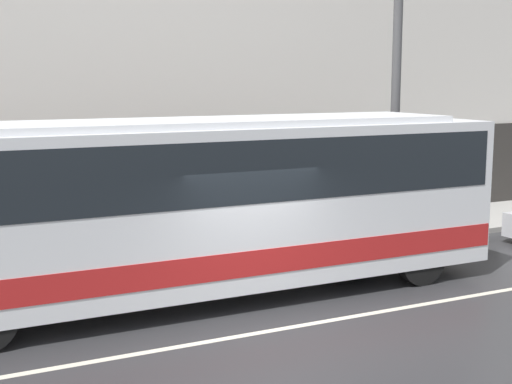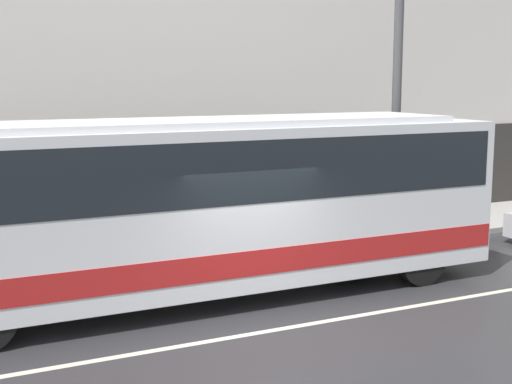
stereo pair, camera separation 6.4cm
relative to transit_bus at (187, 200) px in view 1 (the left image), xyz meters
The scene contains 6 objects.
ground_plane 2.95m from the transit_bus, 71.67° to the right, with size 60.00×60.00×0.00m, color #2D2D30.
sidewalk 3.88m from the transit_bus, 77.96° to the left, with size 60.00×3.04×0.14m.
building_facade 6.02m from the transit_bus, 81.88° to the left, with size 60.00×0.35×10.59m.
lane_stripe 2.94m from the transit_bus, 71.67° to the right, with size 54.00×0.14×0.01m.
transit_bus is the anchor object (origin of this frame).
utility_pole_near 6.99m from the transit_bus, 20.35° to the left, with size 0.23×0.23×6.76m.
Camera 1 is at (-5.20, -9.79, 4.03)m, focal length 50.00 mm.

